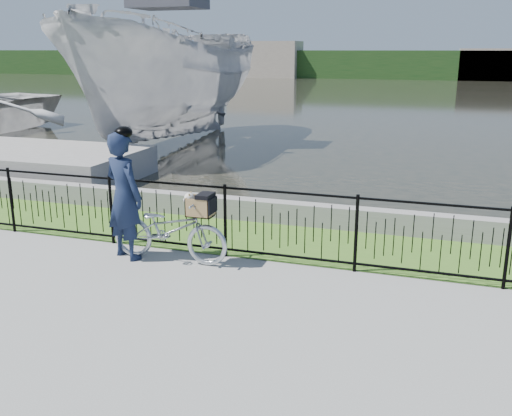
% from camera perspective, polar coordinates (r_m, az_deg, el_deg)
% --- Properties ---
extents(ground, '(120.00, 120.00, 0.00)m').
position_cam_1_polar(ground, '(7.22, -0.18, -9.93)').
color(ground, gray).
rests_on(ground, ground).
extents(grass_strip, '(60.00, 2.00, 0.01)m').
position_cam_1_polar(grass_strip, '(9.54, 4.77, -3.47)').
color(grass_strip, '#446E22').
rests_on(grass_strip, ground).
extents(water, '(120.00, 120.00, 0.00)m').
position_cam_1_polar(water, '(39.36, 15.44, 10.51)').
color(water, '#28271E').
rests_on(water, ground).
extents(quay_wall, '(60.00, 0.30, 0.40)m').
position_cam_1_polar(quay_wall, '(10.41, 6.09, -0.73)').
color(quay_wall, gray).
rests_on(quay_wall, ground).
extents(fence, '(14.00, 0.06, 1.15)m').
position_cam_1_polar(fence, '(8.44, 3.25, -1.92)').
color(fence, black).
rests_on(fence, ground).
extents(far_treeline, '(120.00, 6.00, 3.00)m').
position_cam_1_polar(far_treeline, '(66.23, 16.93, 13.54)').
color(far_treeline, '#23441A').
rests_on(far_treeline, ground).
extents(far_building_left, '(8.00, 4.00, 4.00)m').
position_cam_1_polar(far_building_left, '(67.25, 0.90, 14.64)').
color(far_building_left, '#A29382').
rests_on(far_building_left, ground).
extents(far_building_right, '(6.00, 3.00, 3.20)m').
position_cam_1_polar(far_building_right, '(64.82, 22.33, 13.13)').
color(far_building_right, '#A29382').
rests_on(far_building_right, ground).
extents(bicycle_rig, '(1.87, 0.65, 1.12)m').
position_cam_1_polar(bicycle_rig, '(8.67, -8.60, -2.09)').
color(bicycle_rig, silver).
rests_on(bicycle_rig, ground).
extents(cyclist, '(0.84, 0.71, 2.03)m').
position_cam_1_polar(cyclist, '(8.81, -13.06, 1.31)').
color(cyclist, '#141D37').
rests_on(cyclist, ground).
extents(boat_near, '(4.18, 10.78, 5.94)m').
position_cam_1_polar(boat_near, '(19.23, -8.51, 12.61)').
color(boat_near, '#B2B2B2').
rests_on(boat_near, water).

